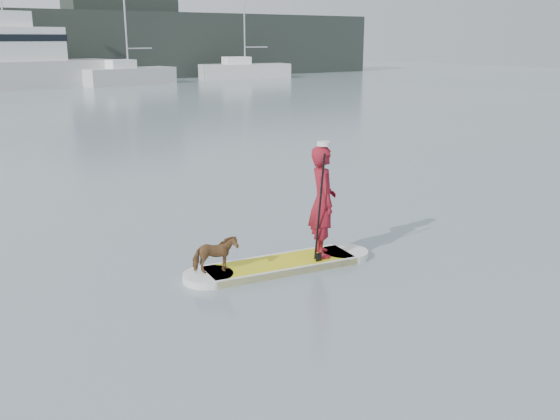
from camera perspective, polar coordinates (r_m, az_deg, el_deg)
ground at (r=7.60m, az=8.28°, el=-13.56°), size 140.00×140.00×0.00m
paddleboard at (r=10.31m, az=-0.00°, el=-5.04°), size 3.27×1.19×0.12m
paddler at (r=10.36m, az=3.91°, el=0.78°), size 0.70×0.81×1.86m
white_cap at (r=10.15m, az=4.01°, el=6.07°), size 0.22×0.22×0.07m
dog at (r=9.78m, az=-5.95°, el=-4.09°), size 0.75×0.46×0.58m
paddle at (r=10.11m, az=3.61°, el=-1.08°), size 0.10×0.30×2.00m
sailboat_e at (r=53.26m, az=-13.73°, el=11.93°), size 7.92×3.63×11.07m
sailboat_f at (r=59.91m, az=-3.28°, el=12.72°), size 8.69×4.04×12.54m
motor_yacht_a at (r=52.12m, az=-22.28°, el=12.58°), size 12.71×5.59×7.37m
shore_building_east at (r=63.00m, az=-14.23°, el=15.30°), size 10.00×4.00×8.00m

